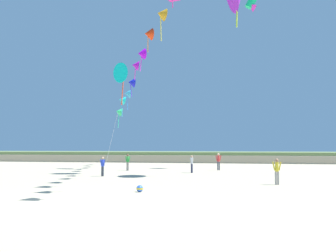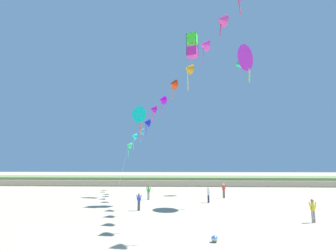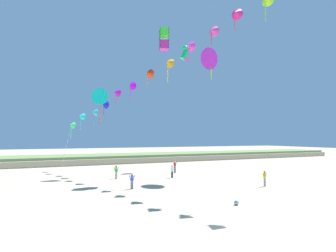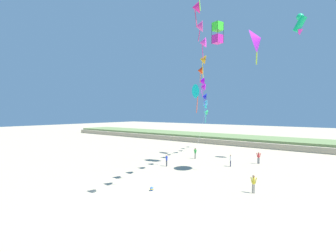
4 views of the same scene
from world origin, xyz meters
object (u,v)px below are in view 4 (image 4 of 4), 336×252
(person_near_right, at_px, (167,160))
(person_far_right, at_px, (259,157))
(person_mid_center, at_px, (254,183))
(large_kite_high_solo, at_px, (300,23))
(beach_ball, at_px, (152,189))
(person_near_left, at_px, (195,153))
(large_kite_low_lead, at_px, (197,91))
(large_kite_mid_trail, at_px, (257,40))
(person_far_left, at_px, (231,160))
(large_kite_outer_drift, at_px, (218,33))

(person_near_right, bearing_deg, person_far_right, 45.50)
(person_mid_center, relative_size, large_kite_high_solo, 0.56)
(large_kite_high_solo, height_order, beach_ball, large_kite_high_solo)
(person_far_right, bearing_deg, person_near_left, -167.11)
(person_near_right, height_order, large_kite_low_lead, large_kite_low_lead)
(person_near_left, bearing_deg, person_far_right, 12.89)
(large_kite_mid_trail, xyz_separation_m, large_kite_high_solo, (2.00, 11.09, 4.24))
(person_near_left, relative_size, large_kite_mid_trail, 0.40)
(person_far_left, height_order, large_kite_high_solo, large_kite_high_solo)
(person_near_left, bearing_deg, person_near_right, -89.84)
(person_near_left, bearing_deg, large_kite_mid_trail, -23.55)
(person_near_right, relative_size, large_kite_outer_drift, 0.59)
(person_near_right, xyz_separation_m, large_kite_outer_drift, (5.20, 4.11, 16.59))
(person_mid_center, bearing_deg, large_kite_high_solo, 90.92)
(person_far_left, xyz_separation_m, large_kite_low_lead, (-8.34, 5.00, 9.74))
(large_kite_low_lead, relative_size, large_kite_mid_trail, 1.14)
(person_near_left, xyz_separation_m, beach_ball, (5.62, -16.40, -0.78))
(person_mid_center, height_order, person_far_right, person_far_right)
(large_kite_low_lead, bearing_deg, person_near_right, -81.18)
(person_near_left, height_order, person_mid_center, person_near_left)
(beach_ball, bearing_deg, large_kite_outer_drift, 91.75)
(person_near_left, bearing_deg, person_mid_center, -40.47)
(person_far_left, distance_m, large_kite_mid_trail, 15.23)
(person_far_left, height_order, large_kite_low_lead, large_kite_low_lead)
(person_mid_center, xyz_separation_m, person_far_right, (-4.21, 13.42, 0.06))
(person_near_left, distance_m, large_kite_mid_trail, 18.70)
(person_near_left, relative_size, large_kite_low_lead, 0.35)
(large_kite_mid_trail, bearing_deg, large_kite_low_lead, 148.17)
(person_mid_center, xyz_separation_m, large_kite_high_solo, (-0.28, 17.63, 18.58))
(person_far_right, xyz_separation_m, beach_ball, (-3.46, -18.48, -0.83))
(person_far_right, xyz_separation_m, large_kite_outer_drift, (-3.87, -5.12, 16.49))
(person_far_right, distance_m, large_kite_low_lead, 14.41)
(large_kite_outer_drift, relative_size, beach_ball, 7.39)
(large_kite_mid_trail, xyz_separation_m, beach_ball, (-5.39, -11.60, -15.12))
(person_near_left, height_order, large_kite_outer_drift, large_kite_outer_drift)
(person_far_left, height_order, large_kite_mid_trail, large_kite_mid_trail)
(person_near_left, xyz_separation_m, person_mid_center, (13.30, -11.34, -0.00))
(person_near_left, height_order, person_far_left, person_near_left)
(person_far_right, bearing_deg, beach_ball, -100.61)
(person_near_right, height_order, large_kite_outer_drift, large_kite_outer_drift)
(large_kite_outer_drift, bearing_deg, person_far_left, 33.56)
(person_mid_center, relative_size, person_far_left, 1.02)
(person_mid_center, bearing_deg, person_near_left, 139.53)
(person_near_left, relative_size, large_kite_outer_drift, 0.62)
(large_kite_mid_trail, relative_size, large_kite_outer_drift, 1.57)
(large_kite_outer_drift, bearing_deg, large_kite_high_solo, 50.10)
(person_far_right, bearing_deg, large_kite_low_lead, 175.03)
(person_near_left, height_order, person_near_right, person_near_left)
(large_kite_low_lead, xyz_separation_m, large_kite_outer_drift, (6.77, -6.04, 6.82))
(large_kite_high_solo, xyz_separation_m, large_kite_outer_drift, (-7.80, -9.33, -2.04))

